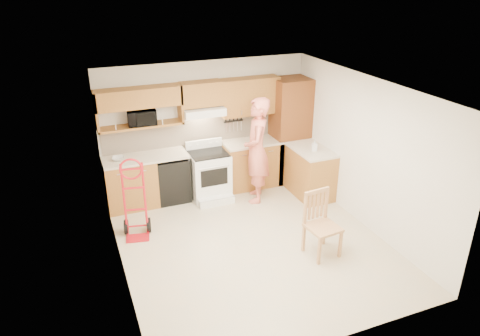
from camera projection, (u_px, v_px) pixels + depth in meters
floor at (252, 243)px, 7.15m from camera, size 4.00×4.50×0.02m
ceiling at (254, 88)px, 6.12m from camera, size 4.00×4.50×0.02m
wall_back at (206, 126)px, 8.55m from camera, size 4.00×0.02×2.50m
wall_front at (337, 254)px, 4.72m from camera, size 4.00×0.02×2.50m
wall_left at (114, 195)px, 5.95m from camera, size 0.02×4.50×2.50m
wall_right at (365, 153)px, 7.32m from camera, size 0.02×4.50×2.50m
backsplash at (206, 129)px, 8.55m from camera, size 3.92×0.03×0.55m
lower_cab_left at (131, 184)px, 8.09m from camera, size 0.90×0.60×0.90m
dishwasher at (172, 178)px, 8.35m from camera, size 0.60×0.60×0.85m
lower_cab_right at (252, 164)px, 8.90m from camera, size 1.14×0.60×0.90m
countertop_left at (145, 157)px, 8.00m from camera, size 1.50×0.63×0.04m
countertop_right at (252, 142)px, 8.71m from camera, size 1.14×0.63×0.04m
cab_return_right at (310, 173)px, 8.52m from camera, size 0.60×1.00×0.90m
countertop_return at (312, 150)px, 8.32m from camera, size 0.63×1.00×0.04m
pantry_tall at (289, 130)px, 8.93m from camera, size 0.70×0.60×2.10m
upper_cab_left at (138, 98)px, 7.68m from camera, size 1.50×0.33×0.34m
upper_shelf_mw at (141, 126)px, 7.89m from camera, size 1.50×0.33×0.04m
upper_cab_center at (201, 94)px, 8.08m from camera, size 0.76×0.33×0.44m
upper_cab_right at (249, 96)px, 8.46m from camera, size 1.14×0.33×0.70m
range_hood at (203, 111)px, 8.15m from camera, size 0.76×0.46×0.14m
knife_strip at (234, 124)px, 8.70m from camera, size 0.40×0.05×0.29m
microwave at (142, 117)px, 7.83m from camera, size 0.51×0.37×0.27m
range at (210, 172)px, 8.37m from camera, size 0.71×0.94×1.05m
person at (257, 151)px, 8.12m from camera, size 0.71×0.84×1.97m
hand_truck at (135, 202)px, 7.08m from camera, size 0.56×0.53×1.24m
dining_chair at (323, 225)px, 6.66m from camera, size 0.50×0.54×1.01m
soap_bottle at (315, 145)px, 8.20m from camera, size 0.12×0.12×0.20m
bowl at (118, 159)px, 7.82m from camera, size 0.27×0.27×0.05m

